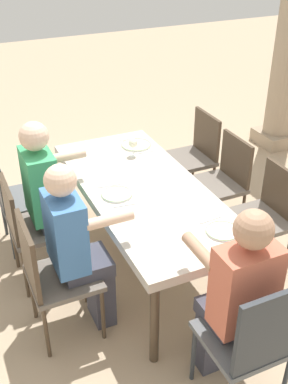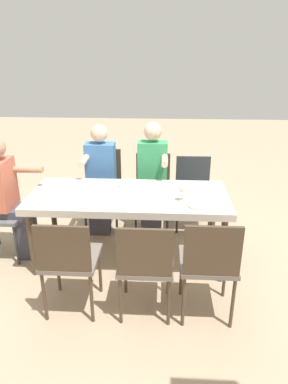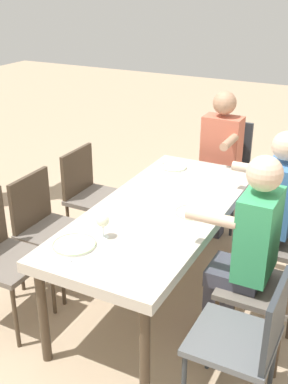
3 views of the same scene
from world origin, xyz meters
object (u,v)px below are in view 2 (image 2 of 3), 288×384
object	(u,v)px
chair_east_north	(69,258)
chair_east_south	(103,182)
chair_mid_south	(153,184)
diner_guest_third	(153,175)
diner_man_white	(100,176)
chair_west_south	(193,187)
chair_mid_north	(145,262)
plate_1	(129,185)
dining_table	(129,200)
chair_west_north	(209,261)
plate_2	(50,201)
diner_woman_green	(9,195)
wine_glass_0	(183,190)
plate_0	(201,205)

from	to	relation	value
chair_east_north	chair_east_south	world-z (taller)	chair_east_south
chair_mid_south	chair_east_south	distance (m)	0.61
diner_guest_third	diner_man_white	bearing A→B (deg)	0.88
chair_mid_south	diner_guest_third	size ratio (longest dim) A/B	0.67
chair_west_south	diner_man_white	xyz separation A→B (m)	(1.11, 0.19, 0.18)
chair_mid_north	chair_east_south	xyz separation A→B (m)	(0.61, -1.68, 0.02)
plate_1	dining_table	bearing A→B (deg)	94.29
chair_west_north	chair_mid_south	xyz separation A→B (m)	(0.49, -1.68, -0.02)
plate_1	plate_2	xyz separation A→B (m)	(0.70, 0.45, 0.00)
diner_woman_green	wine_glass_0	distance (m)	1.75
plate_1	chair_east_north	bearing A→B (deg)	70.18
chair_west_south	plate_2	bearing A→B (deg)	36.66
chair_west_north	chair_mid_south	distance (m)	1.75
diner_guest_third	plate_1	distance (m)	0.49
chair_east_north	chair_east_south	size ratio (longest dim) A/B	0.95
plate_0	wine_glass_0	xyz separation A→B (m)	(0.16, -0.10, 0.10)
plate_1	plate_2	world-z (taller)	same
dining_table	plate_0	distance (m)	0.73
chair_west_north	chair_east_north	distance (m)	1.10
diner_man_white	plate_2	bearing A→B (deg)	70.04
diner_woman_green	wine_glass_0	xyz separation A→B (m)	(-1.73, 0.14, 0.16)
chair_east_south	plate_0	xyz separation A→B (m)	(-1.09, 1.08, 0.22)
chair_east_north	chair_east_south	distance (m)	1.68
chair_west_south	diner_guest_third	world-z (taller)	diner_guest_third
chair_east_south	chair_mid_south	bearing A→B (deg)	179.39
chair_mid_north	plate_0	bearing A→B (deg)	-128.26
chair_west_north	chair_east_south	distance (m)	2.01
chair_east_south	plate_0	size ratio (longest dim) A/B	3.58
chair_mid_south	plate_2	distance (m)	1.43
chair_west_south	plate_1	bearing A→B (deg)	40.25
chair_west_north	plate_0	bearing A→B (deg)	-88.44
diner_guest_third	plate_2	xyz separation A→B (m)	(0.93, 0.88, 0.04)
diner_guest_third	plate_1	world-z (taller)	diner_guest_third
chair_mid_north	diner_man_white	bearing A→B (deg)	-67.64
chair_east_north	plate_1	xyz separation A→B (m)	(-0.38, -1.06, 0.22)
dining_table	chair_west_north	distance (m)	1.10
chair_west_south	plate_2	world-z (taller)	chair_west_south
chair_mid_south	diner_guest_third	bearing A→B (deg)	90.96
chair_east_north	wine_glass_0	xyz separation A→B (m)	(-0.92, -0.70, 0.32)
chair_mid_south	diner_man_white	size ratio (longest dim) A/B	0.69
chair_east_south	chair_west_north	bearing A→B (deg)	123.25
diner_man_white	dining_table	bearing A→B (deg)	121.76
chair_mid_south	plate_2	world-z (taller)	chair_mid_south
chair_west_south	diner_man_white	size ratio (longest dim) A/B	0.67
dining_table	chair_west_north	world-z (taller)	chair_west_north
chair_west_south	diner_guest_third	distance (m)	0.56
chair_mid_south	chair_mid_north	bearing A→B (deg)	90.00
dining_table	chair_west_north	xyz separation A→B (m)	(-0.70, 0.84, -0.13)
dining_table	chair_east_north	size ratio (longest dim) A/B	2.24
plate_1	diner_woman_green	bearing A→B (deg)	10.62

